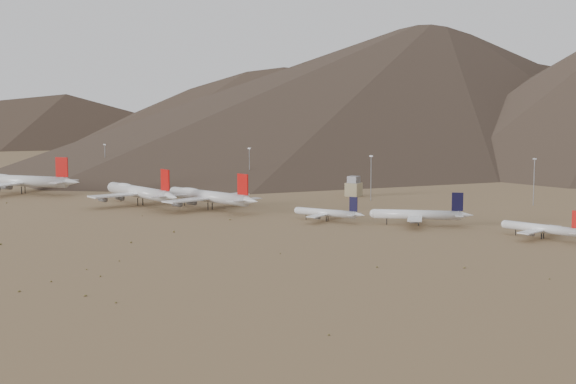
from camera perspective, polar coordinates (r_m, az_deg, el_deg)
The scene contains 13 objects.
ground at distance 392.39m, azimuth -7.28°, elevation -1.80°, with size 3000.00×3000.00×0.00m, color #916E4B.
widebody_west at distance 513.89m, azimuth -18.42°, elevation 0.77°, with size 76.02×59.67×22.89m.
widebody_centre at distance 440.47m, azimuth -10.53°, elevation 0.01°, with size 69.07×54.99×21.32m.
widebody_east at distance 418.11m, azimuth -5.64°, elevation -0.30°, with size 67.36×52.87×20.28m.
narrowbody_a at distance 376.35m, azimuth 2.85°, elevation -1.49°, with size 37.56×26.76×12.40m.
narrowbody_b at distance 368.06m, azimuth 9.34°, elevation -1.60°, with size 44.27×33.23×15.42m.
narrowbody_c at distance 344.61m, azimuth 17.71°, elevation -2.50°, with size 38.88×28.60×13.04m.
control_tower at distance 475.75m, azimuth 4.69°, elevation 0.33°, with size 8.00×8.00×12.00m.
mast_far_west at distance 585.69m, azimuth -12.88°, elevation 2.22°, with size 2.00×0.60×25.70m.
mast_west at distance 525.94m, azimuth -2.76°, elevation 1.91°, with size 2.00×0.60×25.70m.
mast_centre at distance 455.63m, azimuth 5.93°, elevation 1.17°, with size 2.00×0.60×25.70m.
mast_east at distance 451.23m, azimuth 17.10°, elevation 0.86°, with size 2.00×0.60×25.70m.
desert_scrub at distance 340.10m, azimuth -15.32°, elevation -3.21°, with size 430.59×181.67×0.86m.
Camera 1 is at (244.86, -301.38, 56.45)m, focal length 50.00 mm.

